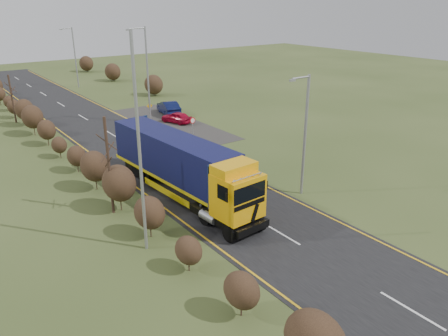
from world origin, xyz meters
name	(u,v)px	position (x,y,z in m)	size (l,w,h in m)	color
ground	(237,208)	(0.00, 0.00, 0.00)	(160.00, 160.00, 0.00)	#36441D
road	(161,163)	(0.00, 10.00, 0.01)	(8.00, 120.00, 0.02)	black
layby	(170,124)	(6.50, 20.00, 0.01)	(6.00, 18.00, 0.02)	#2F2D2A
lane_markings	(162,164)	(0.00, 9.69, 0.03)	(7.52, 116.00, 0.01)	gold
hedgerow	(96,168)	(-6.00, 7.89, 1.62)	(2.24, 102.04, 6.05)	black
lorry	(182,164)	(-1.79, 3.54, 2.28)	(3.18, 14.52, 4.01)	black
car_red_hatchback	(177,117)	(7.28, 19.87, 0.59)	(1.40, 3.48, 1.18)	#A60823
car_blue_sedan	(169,108)	(8.44, 23.63, 0.76)	(1.60, 4.60, 1.51)	#090F34
streetlight_near	(304,131)	(4.80, -0.76, 4.36)	(1.71, 0.18, 7.97)	gray
streetlight_mid	(146,72)	(4.83, 21.35, 5.42)	(2.08, 0.20, 9.80)	gray
streetlight_far	(74,55)	(5.61, 46.10, 4.70)	(1.82, 0.18, 8.56)	gray
left_pole	(139,149)	(-6.75, -0.94, 5.52)	(0.16, 0.16, 11.05)	gray
speed_sign	(193,124)	(5.60, 14.01, 1.42)	(0.57, 0.10, 2.07)	gray
warning_board	(150,109)	(5.80, 23.12, 1.07)	(0.68, 0.11, 1.78)	gray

